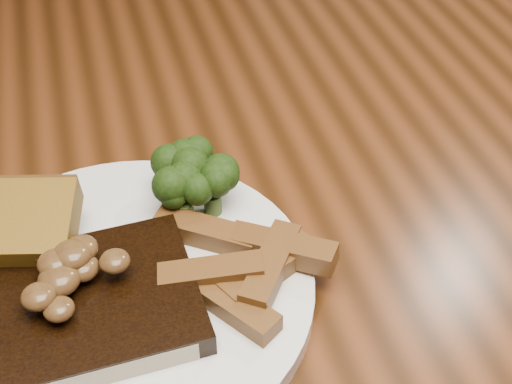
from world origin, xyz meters
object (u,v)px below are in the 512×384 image
(chair_far, at_px, (101,101))
(steak, at_px, (83,308))
(potato_wedges, at_px, (231,272))
(dining_table, at_px, (263,304))
(plate, at_px, (124,293))

(chair_far, bearing_deg, steak, 89.98)
(steak, bearing_deg, potato_wedges, -0.82)
(dining_table, bearing_deg, plate, -159.86)
(dining_table, bearing_deg, chair_far, 99.32)
(steak, height_order, potato_wedges, potato_wedges)
(steak, xyz_separation_m, potato_wedges, (0.10, 0.00, 0.00))
(dining_table, distance_m, plate, 0.16)
(chair_far, xyz_separation_m, plate, (-0.02, -0.64, 0.27))
(chair_far, relative_size, potato_wedges, 8.81)
(potato_wedges, bearing_deg, plate, 166.61)
(plate, height_order, potato_wedges, potato_wedges)
(potato_wedges, bearing_deg, chair_far, 95.03)
(steak, bearing_deg, dining_table, 21.14)
(chair_far, xyz_separation_m, steak, (-0.04, -0.67, 0.29))
(dining_table, height_order, chair_far, chair_far)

